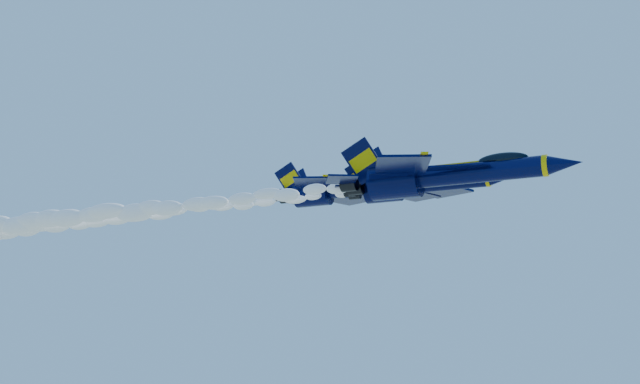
% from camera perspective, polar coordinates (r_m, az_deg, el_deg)
% --- Properties ---
extents(jet_lead, '(19.99, 16.40, 7.43)m').
position_cam_1_polar(jet_lead, '(67.51, 8.62, 1.19)').
color(jet_lead, black).
extents(smoke_trail_jet_lead, '(50.01, 2.55, 2.29)m').
position_cam_1_polar(smoke_trail_jet_lead, '(82.63, -14.37, -1.43)').
color(smoke_trail_jet_lead, white).
extents(jet_second, '(14.95, 12.26, 5.56)m').
position_cam_1_polar(jet_second, '(70.44, 6.84, 0.47)').
color(jet_second, black).
extents(smoke_trail_jet_second, '(50.01, 1.91, 1.71)m').
position_cam_1_polar(smoke_trail_jet_second, '(84.88, -13.81, -1.79)').
color(smoke_trail_jet_second, white).
extents(jet_third, '(17.79, 14.59, 6.61)m').
position_cam_1_polar(jet_third, '(83.64, 1.72, 0.18)').
color(jet_third, black).
extents(smoke_trail_jet_third, '(50.01, 2.27, 2.04)m').
position_cam_1_polar(smoke_trail_jet_third, '(100.34, -15.76, -1.77)').
color(smoke_trail_jet_third, white).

